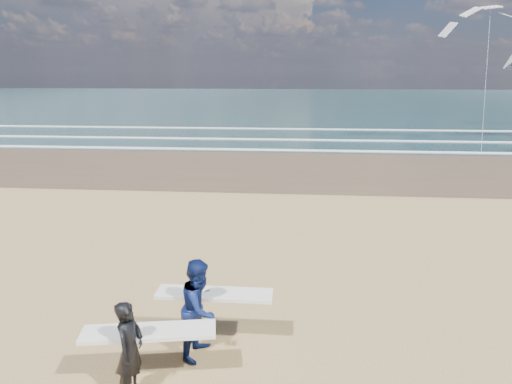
{
  "coord_description": "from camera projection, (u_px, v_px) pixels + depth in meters",
  "views": [
    {
      "loc": [
        2.61,
        -6.77,
        5.12
      ],
      "look_at": [
        1.53,
        6.0,
        1.68
      ],
      "focal_mm": 32.0,
      "sensor_mm": 36.0,
      "label": 1
    }
  ],
  "objects": [
    {
      "name": "ocean",
      "position": [
        400.0,
        102.0,
        75.71
      ],
      "size": [
        220.0,
        100.0,
        0.02
      ],
      "primitive_type": "cube",
      "color": "#193738",
      "rests_on": "ground"
    },
    {
      "name": "surfer_near",
      "position": [
        133.0,
        347.0,
        7.29
      ],
      "size": [
        2.26,
        1.12,
        1.66
      ],
      "color": "black",
      "rests_on": "ground"
    },
    {
      "name": "surfer_far",
      "position": [
        201.0,
        307.0,
        8.32
      ],
      "size": [
        2.2,
        1.14,
        1.87
      ],
      "color": "#0D194A",
      "rests_on": "ground"
    },
    {
      "name": "kite_1",
      "position": [
        487.0,
        60.0,
        29.84
      ],
      "size": [
        5.92,
        4.75,
        10.33
      ],
      "color": "slate",
      "rests_on": "ground"
    }
  ]
}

